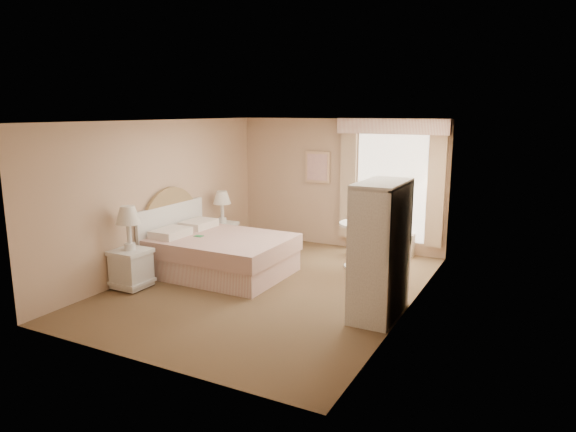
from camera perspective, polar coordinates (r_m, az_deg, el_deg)
The scene contains 9 objects.
room at distance 7.63m, azimuth -2.00°, elevation 1.08°, with size 4.21×5.51×2.51m.
window at distance 9.65m, azimuth 11.31°, elevation 3.63°, with size 2.05×0.22×2.51m.
framed_art at distance 10.19m, azimuth 3.29°, elevation 5.44°, with size 0.52×0.04×0.62m.
bed at distance 8.56m, azimuth -7.92°, elevation -4.00°, with size 2.14×1.67×1.48m.
nightstand_near at distance 8.10m, azimuth -17.09°, elevation -4.48°, with size 0.52×0.52×1.25m.
nightstand_far at distance 9.92m, azimuth -7.26°, elevation -1.38°, with size 0.47×0.47×1.14m.
round_table at distance 8.84m, azimuth 8.07°, elevation -2.40°, with size 0.74×0.74×0.78m.
cafe_chair at distance 9.65m, azimuth 7.99°, elevation -1.42°, with size 0.52×0.52×0.84m.
armoire at distance 6.77m, azimuth 10.24°, elevation -4.95°, with size 0.53×1.07×1.78m.
Camera 1 is at (3.68, -6.53, 2.65)m, focal length 32.00 mm.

